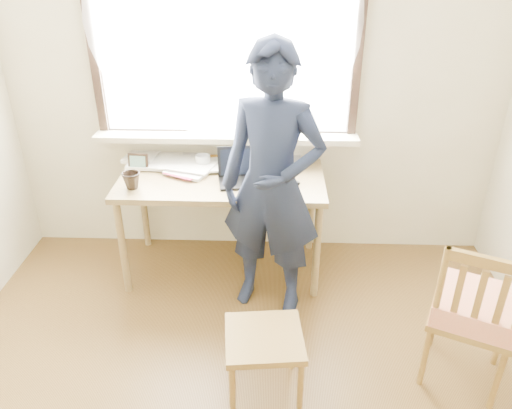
{
  "coord_description": "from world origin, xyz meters",
  "views": [
    {
      "loc": [
        0.13,
        -1.41,
        2.18
      ],
      "look_at": [
        0.05,
        0.95,
        0.9
      ],
      "focal_mm": 35.0,
      "sensor_mm": 36.0,
      "label": 1
    }
  ],
  "objects_px": {
    "desk": "(222,188)",
    "side_chair": "(474,309)",
    "laptop": "(242,173)",
    "work_chair": "(264,345)",
    "mug_white": "(203,161)",
    "mug_dark": "(132,181)",
    "person": "(272,186)"
  },
  "relations": [
    {
      "from": "desk",
      "to": "mug_white",
      "type": "relative_size",
      "value": 12.46
    },
    {
      "from": "mug_dark",
      "to": "person",
      "type": "relative_size",
      "value": 0.07
    },
    {
      "from": "work_chair",
      "to": "person",
      "type": "relative_size",
      "value": 0.25
    },
    {
      "from": "mug_dark",
      "to": "work_chair",
      "type": "distance_m",
      "value": 1.37
    },
    {
      "from": "laptop",
      "to": "person",
      "type": "distance_m",
      "value": 0.39
    },
    {
      "from": "laptop",
      "to": "side_chair",
      "type": "bearing_deg",
      "value": -36.78
    },
    {
      "from": "desk",
      "to": "person",
      "type": "height_order",
      "value": "person"
    },
    {
      "from": "work_chair",
      "to": "person",
      "type": "height_order",
      "value": "person"
    },
    {
      "from": "desk",
      "to": "side_chair",
      "type": "xyz_separation_m",
      "value": [
        1.4,
        -0.98,
        -0.19
      ]
    },
    {
      "from": "mug_dark",
      "to": "side_chair",
      "type": "relative_size",
      "value": 0.13
    },
    {
      "from": "mug_white",
      "to": "person",
      "type": "relative_size",
      "value": 0.06
    },
    {
      "from": "side_chair",
      "to": "mug_white",
      "type": "bearing_deg",
      "value": 143.36
    },
    {
      "from": "mug_white",
      "to": "side_chair",
      "type": "relative_size",
      "value": 0.12
    },
    {
      "from": "laptop",
      "to": "work_chair",
      "type": "height_order",
      "value": "laptop"
    },
    {
      "from": "mug_dark",
      "to": "work_chair",
      "type": "height_order",
      "value": "mug_dark"
    },
    {
      "from": "mug_white",
      "to": "person",
      "type": "height_order",
      "value": "person"
    },
    {
      "from": "laptop",
      "to": "work_chair",
      "type": "distance_m",
      "value": 1.21
    },
    {
      "from": "work_chair",
      "to": "side_chair",
      "type": "relative_size",
      "value": 0.48
    },
    {
      "from": "desk",
      "to": "side_chair",
      "type": "bearing_deg",
      "value": -34.92
    },
    {
      "from": "mug_white",
      "to": "side_chair",
      "type": "height_order",
      "value": "side_chair"
    },
    {
      "from": "mug_white",
      "to": "person",
      "type": "xyz_separation_m",
      "value": [
        0.49,
        -0.53,
        0.08
      ]
    },
    {
      "from": "mug_dark",
      "to": "mug_white",
      "type": "bearing_deg",
      "value": 40.84
    },
    {
      "from": "mug_white",
      "to": "work_chair",
      "type": "xyz_separation_m",
      "value": [
        0.46,
        -1.31,
        -0.45
      ]
    },
    {
      "from": "desk",
      "to": "mug_dark",
      "type": "distance_m",
      "value": 0.6
    },
    {
      "from": "mug_white",
      "to": "mug_dark",
      "type": "relative_size",
      "value": 0.95
    },
    {
      "from": "laptop",
      "to": "work_chair",
      "type": "bearing_deg",
      "value": -80.92
    },
    {
      "from": "mug_dark",
      "to": "side_chair",
      "type": "distance_m",
      "value": 2.14
    },
    {
      "from": "desk",
      "to": "laptop",
      "type": "xyz_separation_m",
      "value": [
        0.14,
        -0.04,
        0.13
      ]
    },
    {
      "from": "laptop",
      "to": "person",
      "type": "bearing_deg",
      "value": -57.99
    },
    {
      "from": "desk",
      "to": "mug_dark",
      "type": "height_order",
      "value": "mug_dark"
    },
    {
      "from": "desk",
      "to": "mug_white",
      "type": "height_order",
      "value": "mug_white"
    },
    {
      "from": "desk",
      "to": "work_chair",
      "type": "height_order",
      "value": "desk"
    }
  ]
}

